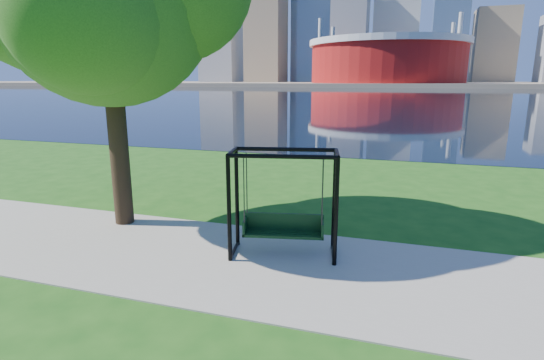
% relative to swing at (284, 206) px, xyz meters
% --- Properties ---
extents(ground, '(900.00, 900.00, 0.00)m').
position_rel_swing_xyz_m(ground, '(-0.42, -0.12, -1.09)').
color(ground, '#1E5114').
rests_on(ground, ground).
extents(path, '(120.00, 4.00, 0.03)m').
position_rel_swing_xyz_m(path, '(-0.42, -0.62, -1.07)').
color(path, '#9E937F').
rests_on(path, ground).
extents(river, '(900.00, 180.00, 0.02)m').
position_rel_swing_xyz_m(river, '(-0.42, 101.88, -1.08)').
color(river, black).
rests_on(river, ground).
extents(far_bank, '(900.00, 228.00, 2.00)m').
position_rel_swing_xyz_m(far_bank, '(-0.42, 305.88, -0.09)').
color(far_bank, '#937F60').
rests_on(far_bank, ground).
extents(stadium, '(83.00, 83.00, 32.00)m').
position_rel_swing_xyz_m(stadium, '(-10.42, 234.88, 13.14)').
color(stadium, maroon).
rests_on(stadium, far_bank).
extents(skyline, '(392.00, 66.00, 96.50)m').
position_rel_swing_xyz_m(skyline, '(-4.69, 319.27, 34.80)').
color(skyline, gray).
rests_on(skyline, far_bank).
extents(swing, '(2.35, 1.38, 2.25)m').
position_rel_swing_xyz_m(swing, '(0.00, 0.00, 0.00)').
color(swing, black).
rests_on(swing, ground).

